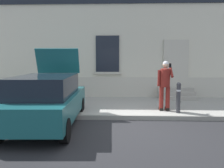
# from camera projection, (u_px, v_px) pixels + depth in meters

# --- Properties ---
(ground_plane) EXTENTS (80.00, 80.00, 0.00)m
(ground_plane) POSITION_uv_depth(u_px,v_px,m) (123.00, 128.00, 6.65)
(ground_plane) COLOR #232326
(sidewalk) EXTENTS (24.00, 3.60, 0.15)m
(sidewalk) POSITION_uv_depth(u_px,v_px,m) (122.00, 106.00, 9.42)
(sidewalk) COLOR #99968E
(sidewalk) RESTS_ON ground
(curb_edge) EXTENTS (24.00, 0.12, 0.15)m
(curb_edge) POSITION_uv_depth(u_px,v_px,m) (123.00, 118.00, 7.58)
(curb_edge) COLOR gray
(curb_edge) RESTS_ON ground
(building_facade) EXTENTS (24.00, 1.52, 7.50)m
(building_facade) POSITION_uv_depth(u_px,v_px,m) (123.00, 23.00, 11.49)
(building_facade) COLOR beige
(building_facade) RESTS_ON ground
(entrance_stoop) EXTENTS (1.64, 0.96, 0.48)m
(entrance_stoop) POSITION_uv_depth(u_px,v_px,m) (176.00, 94.00, 10.71)
(entrance_stoop) COLOR #9E998E
(entrance_stoop) RESTS_ON sidewalk
(hatchback_car_teal) EXTENTS (1.92, 4.13, 2.34)m
(hatchback_car_teal) POSITION_uv_depth(u_px,v_px,m) (47.00, 99.00, 6.80)
(hatchback_car_teal) COLOR #165156
(hatchback_car_teal) RESTS_ON ground
(bollard_near_person) EXTENTS (0.15, 0.15, 1.04)m
(bollard_near_person) POSITION_uv_depth(u_px,v_px,m) (178.00, 96.00, 7.84)
(bollard_near_person) COLOR #333338
(bollard_near_person) RESTS_ON sidewalk
(person_on_phone) EXTENTS (0.51, 0.47, 1.75)m
(person_on_phone) POSITION_uv_depth(u_px,v_px,m) (165.00, 83.00, 8.12)
(person_on_phone) COLOR maroon
(person_on_phone) RESTS_ON sidewalk
(planter_cream) EXTENTS (0.44, 0.44, 0.86)m
(planter_cream) POSITION_uv_depth(u_px,v_px,m) (8.00, 89.00, 10.71)
(planter_cream) COLOR beige
(planter_cream) RESTS_ON sidewalk
(planter_charcoal) EXTENTS (0.44, 0.44, 0.86)m
(planter_charcoal) POSITION_uv_depth(u_px,v_px,m) (62.00, 89.00, 10.71)
(planter_charcoal) COLOR #2D2D30
(planter_charcoal) RESTS_ON sidewalk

